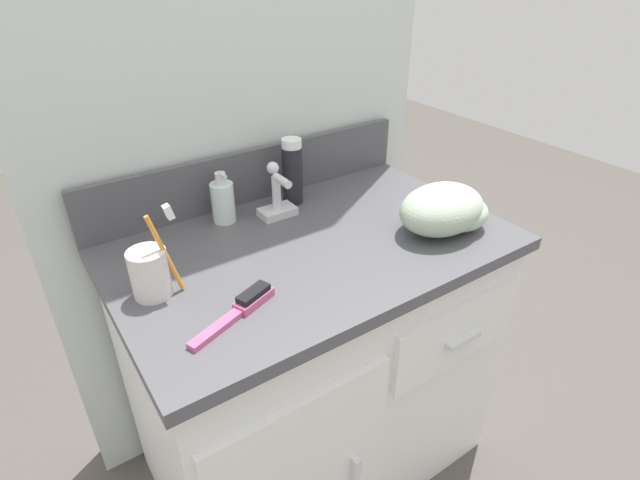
{
  "coord_description": "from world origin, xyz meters",
  "views": [
    {
      "loc": [
        -0.54,
        -0.81,
        1.33
      ],
      "look_at": [
        0.0,
        -0.03,
        0.77
      ],
      "focal_mm": 28.0,
      "sensor_mm": 36.0,
      "label": 1
    }
  ],
  "objects_px": {
    "toothbrush_cup": "(150,272)",
    "shaving_cream_can": "(292,172)",
    "hand_towel": "(446,210)",
    "soap_dispenser": "(223,201)",
    "hairbrush": "(243,306)"
  },
  "relations": [
    {
      "from": "toothbrush_cup",
      "to": "soap_dispenser",
      "type": "relative_size",
      "value": 1.4
    },
    {
      "from": "toothbrush_cup",
      "to": "hairbrush",
      "type": "distance_m",
      "value": 0.19
    },
    {
      "from": "toothbrush_cup",
      "to": "hand_towel",
      "type": "height_order",
      "value": "toothbrush_cup"
    },
    {
      "from": "toothbrush_cup",
      "to": "hand_towel",
      "type": "distance_m",
      "value": 0.66
    },
    {
      "from": "toothbrush_cup",
      "to": "soap_dispenser",
      "type": "distance_m",
      "value": 0.31
    },
    {
      "from": "soap_dispenser",
      "to": "hand_towel",
      "type": "distance_m",
      "value": 0.53
    },
    {
      "from": "shaving_cream_can",
      "to": "hairbrush",
      "type": "height_order",
      "value": "shaving_cream_can"
    },
    {
      "from": "soap_dispenser",
      "to": "hairbrush",
      "type": "relative_size",
      "value": 0.67
    },
    {
      "from": "soap_dispenser",
      "to": "hairbrush",
      "type": "bearing_deg",
      "value": -109.74
    },
    {
      "from": "hand_towel",
      "to": "hairbrush",
      "type": "bearing_deg",
      "value": -179.5
    },
    {
      "from": "shaving_cream_can",
      "to": "hand_towel",
      "type": "distance_m",
      "value": 0.4
    },
    {
      "from": "toothbrush_cup",
      "to": "shaving_cream_can",
      "type": "bearing_deg",
      "value": 23.82
    },
    {
      "from": "toothbrush_cup",
      "to": "hand_towel",
      "type": "xyz_separation_m",
      "value": [
        0.65,
        -0.14,
        0.0
      ]
    },
    {
      "from": "shaving_cream_can",
      "to": "toothbrush_cup",
      "type": "bearing_deg",
      "value": -156.18
    },
    {
      "from": "hairbrush",
      "to": "hand_towel",
      "type": "height_order",
      "value": "hand_towel"
    }
  ]
}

